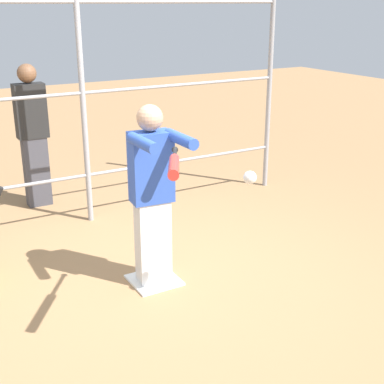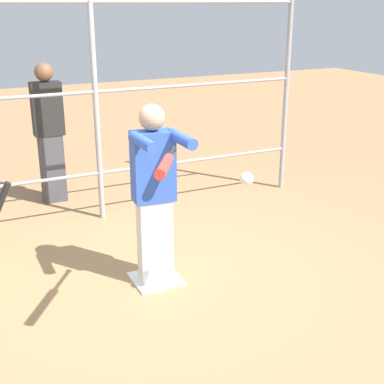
% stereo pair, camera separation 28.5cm
% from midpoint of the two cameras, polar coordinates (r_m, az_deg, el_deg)
% --- Properties ---
extents(ground_plane, '(24.00, 24.00, 0.00)m').
position_cam_midpoint_polar(ground_plane, '(4.72, -5.82, -9.47)').
color(ground_plane, '#9E754C').
extents(home_plate, '(0.40, 0.40, 0.02)m').
position_cam_midpoint_polar(home_plate, '(4.71, -5.82, -9.36)').
color(home_plate, white).
rests_on(home_plate, ground).
extents(fence_backstop, '(4.87, 0.06, 2.81)m').
position_cam_midpoint_polar(fence_backstop, '(5.70, -13.05, 10.23)').
color(fence_backstop, '#939399').
rests_on(fence_backstop, ground).
extents(batter, '(0.39, 0.54, 1.54)m').
position_cam_midpoint_polar(batter, '(4.36, -6.10, 0.05)').
color(batter, silver).
rests_on(batter, ground).
extents(baseball_bat_swinging, '(0.48, 0.83, 0.15)m').
position_cam_midpoint_polar(baseball_bat_swinging, '(3.34, -4.38, 2.98)').
color(baseball_bat_swinging, black).
extents(softball_in_flight, '(0.10, 0.10, 0.10)m').
position_cam_midpoint_polar(softball_in_flight, '(3.78, 4.06, 1.52)').
color(softball_in_flight, white).
extents(bystander_behind_fence, '(0.34, 0.21, 1.65)m').
position_cam_midpoint_polar(bystander_behind_fence, '(6.45, -17.84, 5.89)').
color(bystander_behind_fence, '#3F3F47').
rests_on(bystander_behind_fence, ground).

